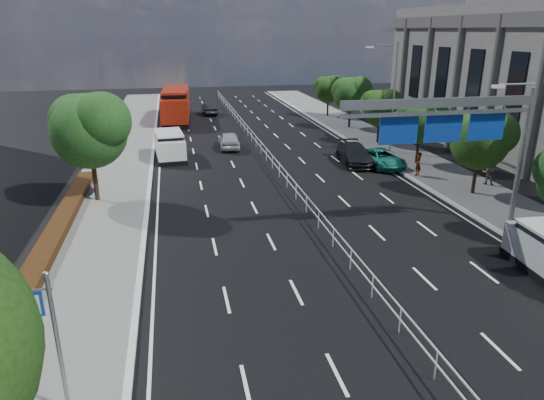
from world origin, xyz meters
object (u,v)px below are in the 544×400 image
object	(u,v)px
near_car_silver	(229,140)
pedestrian_a	(418,164)
red_bus	(176,104)
near_car_dark	(209,109)
overhead_gantry	(459,122)
pedestrian_b	(488,173)
parked_car_teal	(382,158)
parked_car_dark	(355,154)
toilet_sign	(35,322)
white_minivan	(170,145)

from	to	relation	value
near_car_silver	pedestrian_a	size ratio (longest dim) A/B	2.53
red_bus	near_car_dark	world-z (taller)	red_bus
overhead_gantry	pedestrian_b	distance (m)	9.95
parked_car_teal	parked_car_dark	distance (m)	2.13
pedestrian_b	toilet_sign	bearing A→B (deg)	64.16
near_car_dark	pedestrian_b	bearing A→B (deg)	112.06
overhead_gantry	near_car_silver	size ratio (longest dim) A/B	2.40
parked_car_teal	pedestrian_a	world-z (taller)	pedestrian_a
overhead_gantry	pedestrian_b	size ratio (longest dim) A/B	6.43
parked_car_teal	pedestrian_b	world-z (taller)	pedestrian_b
pedestrian_a	red_bus	bearing A→B (deg)	-96.95
near_car_dark	red_bus	bearing A→B (deg)	36.95
near_car_silver	parked_car_dark	xyz separation A→B (m)	(9.00, -7.22, 0.03)
overhead_gantry	red_bus	size ratio (longest dim) A/B	0.83
near_car_silver	near_car_dark	size ratio (longest dim) A/B	1.01
near_car_silver	toilet_sign	bearing A→B (deg)	77.15
near_car_dark	pedestrian_b	xyz separation A→B (m)	(15.82, -33.23, 0.24)
parked_car_teal	pedestrian_a	distance (m)	3.47
near_car_dark	pedestrian_a	distance (m)	32.76
parked_car_dark	red_bus	bearing A→B (deg)	125.71
red_bus	near_car_silver	distance (m)	15.88
toilet_sign	pedestrian_b	bearing A→B (deg)	33.45
white_minivan	parked_car_dark	world-z (taller)	white_minivan
overhead_gantry	parked_car_teal	xyz separation A→B (m)	(1.56, 11.95, -4.95)
red_bus	pedestrian_a	xyz separation A→B (m)	(16.22, -26.98, -0.92)
toilet_sign	parked_car_teal	size ratio (longest dim) A/B	0.91
red_bus	parked_car_teal	world-z (taller)	red_bus
white_minivan	near_car_silver	size ratio (longest dim) A/B	1.23
near_car_dark	pedestrian_b	distance (m)	36.80
parked_car_teal	near_car_dark	bearing A→B (deg)	105.52
red_bus	parked_car_teal	size ratio (longest dim) A/B	2.61
near_car_silver	pedestrian_a	bearing A→B (deg)	138.48
toilet_sign	near_car_silver	size ratio (longest dim) A/B	1.02
red_bus	near_car_dark	xyz separation A→B (m)	(4.03, 3.42, -1.21)
overhead_gantry	parked_car_dark	xyz separation A→B (m)	(-0.13, 13.24, -4.85)
red_bus	parked_car_dark	bearing A→B (deg)	-56.21
overhead_gantry	near_car_dark	distance (m)	40.54
near_car_silver	red_bus	bearing A→B (deg)	-71.71
near_car_silver	parked_car_teal	size ratio (longest dim) A/B	0.90
pedestrian_b	near_car_silver	bearing A→B (deg)	-12.22
near_car_dark	parked_car_dark	world-z (taller)	parked_car_dark
red_bus	near_car_silver	xyz separation A→B (m)	(4.23, -15.26, -1.18)
near_car_dark	parked_car_dark	xyz separation A→B (m)	(9.20, -25.91, 0.06)
overhead_gantry	pedestrian_b	world-z (taller)	overhead_gantry
near_car_dark	pedestrian_a	size ratio (longest dim) A/B	2.51
near_car_silver	parked_car_teal	distance (m)	13.67
white_minivan	parked_car_dark	size ratio (longest dim) A/B	1.01
near_car_dark	parked_car_dark	distance (m)	27.49
overhead_gantry	near_car_dark	size ratio (longest dim) A/B	2.42
red_bus	pedestrian_a	bearing A→B (deg)	-55.67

